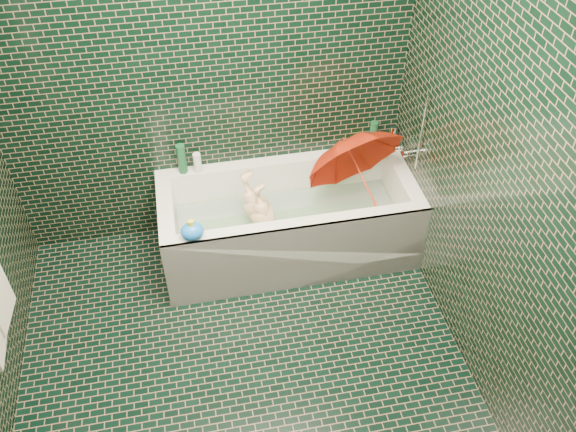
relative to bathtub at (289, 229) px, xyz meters
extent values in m
plane|color=black|center=(-0.45, -1.01, -0.21)|extent=(2.80, 2.80, 0.00)
plane|color=black|center=(-0.45, 0.39, 1.04)|extent=(2.80, 0.00, 2.80)
plane|color=black|center=(0.85, -1.01, 1.04)|extent=(0.00, 2.80, 2.80)
cube|color=white|center=(0.00, 0.02, -0.14)|extent=(1.70, 0.75, 0.15)
cube|color=white|center=(0.00, 0.34, 0.14)|extent=(1.70, 0.10, 0.40)
cube|color=white|center=(0.00, -0.31, 0.14)|extent=(1.70, 0.10, 0.40)
cube|color=white|center=(0.80, 0.02, 0.14)|extent=(0.10, 0.55, 0.40)
cube|color=white|center=(-0.80, 0.02, 0.14)|extent=(0.10, 0.55, 0.40)
cube|color=white|center=(0.00, -0.35, 0.06)|extent=(1.70, 0.02, 0.55)
cube|color=green|center=(0.00, 0.02, -0.06)|extent=(1.35, 0.47, 0.01)
cube|color=silver|center=(0.00, 0.02, 0.09)|extent=(1.48, 0.53, 0.00)
cylinder|color=silver|center=(0.83, 0.02, 0.52)|extent=(0.14, 0.05, 0.05)
cylinder|color=silver|center=(0.75, 0.08, 0.52)|extent=(0.05, 0.04, 0.04)
cylinder|color=silver|center=(0.82, -0.08, 0.74)|extent=(0.01, 0.01, 0.55)
imported|color=beige|center=(-0.16, -0.02, 0.10)|extent=(0.90, 0.56, 0.37)
imported|color=red|center=(0.48, -0.03, 0.41)|extent=(0.88, 0.93, 0.99)
imported|color=white|center=(0.80, 0.31, 0.34)|extent=(0.13, 0.13, 0.28)
imported|color=#5D1F77|center=(0.80, 0.36, 0.34)|extent=(0.11, 0.11, 0.21)
imported|color=#154C29|center=(0.73, 0.36, 0.34)|extent=(0.13, 0.13, 0.16)
cylinder|color=#154C29|center=(0.68, 0.36, 0.44)|extent=(0.07, 0.07, 0.21)
cylinder|color=silver|center=(0.80, 0.30, 0.43)|extent=(0.05, 0.05, 0.19)
cylinder|color=#154C29|center=(-0.66, 0.34, 0.45)|extent=(0.08, 0.08, 0.22)
cylinder|color=white|center=(-0.56, 0.32, 0.41)|extent=(0.06, 0.06, 0.14)
ellipsoid|color=#F5F319|center=(0.58, 0.33, 0.37)|extent=(0.11, 0.10, 0.06)
sphere|color=#F5F319|center=(0.61, 0.34, 0.41)|extent=(0.04, 0.04, 0.04)
cone|color=orange|center=(0.63, 0.35, 0.41)|extent=(0.02, 0.02, 0.02)
ellipsoid|color=#1B77F9|center=(-0.65, -0.31, 0.40)|extent=(0.17, 0.15, 0.11)
cylinder|color=#F5F319|center=(-0.65, -0.31, 0.46)|extent=(0.04, 0.04, 0.04)
camera|label=1|loc=(-0.60, -2.96, 2.91)|focal=38.00mm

